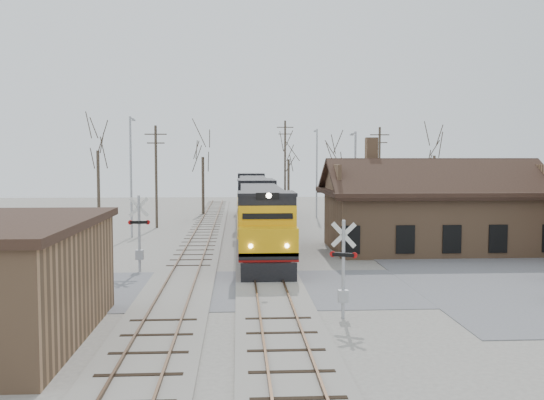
# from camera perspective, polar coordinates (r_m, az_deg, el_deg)

# --- Properties ---
(ground) EXTENTS (140.00, 140.00, 0.00)m
(ground) POSITION_cam_1_polar(r_m,az_deg,el_deg) (30.20, -0.18, -8.34)
(ground) COLOR #A29C92
(ground) RESTS_ON ground
(road) EXTENTS (60.00, 9.00, 0.03)m
(road) POSITION_cam_1_polar(r_m,az_deg,el_deg) (30.20, -0.18, -8.31)
(road) COLOR slate
(road) RESTS_ON ground
(track_main) EXTENTS (3.40, 90.00, 0.24)m
(track_main) POSITION_cam_1_polar(r_m,az_deg,el_deg) (44.95, -1.22, -4.17)
(track_main) COLOR #A29C92
(track_main) RESTS_ON ground
(track_siding) EXTENTS (3.40, 90.00, 0.24)m
(track_siding) POSITION_cam_1_polar(r_m,az_deg,el_deg) (45.01, -6.97, -4.19)
(track_siding) COLOR #A29C92
(track_siding) RESTS_ON ground
(depot) EXTENTS (15.20, 9.31, 7.90)m
(depot) POSITION_cam_1_polar(r_m,az_deg,el_deg) (43.82, 14.80, -1.43)
(depot) COLOR #98704F
(depot) RESTS_ON ground
(locomotive_lead) EXTENTS (3.11, 20.84, 4.63)m
(locomotive_lead) POSITION_cam_1_polar(r_m,az_deg,el_deg) (40.55, -1.01, -1.70)
(locomotive_lead) COLOR black
(locomotive_lead) RESTS_ON ground
(locomotive_trailing) EXTENTS (3.11, 20.84, 4.38)m
(locomotive_trailing) POSITION_cam_1_polar(r_m,az_deg,el_deg) (61.58, -1.79, 0.25)
(locomotive_trailing) COLOR black
(locomotive_trailing) RESTS_ON ground
(crossbuck_near) EXTENTS (1.07, 0.54, 3.97)m
(crossbuck_near) POSITION_cam_1_polar(r_m,az_deg,el_deg) (24.61, 6.73, -6.77)
(crossbuck_near) COLOR #A5A8AD
(crossbuck_near) RESTS_ON ground
(crossbuck_far) EXTENTS (1.24, 0.33, 4.34)m
(crossbuck_far) POSITION_cam_1_polar(r_m,az_deg,el_deg) (35.02, -12.39, -3.37)
(crossbuck_far) COLOR #A5A8AD
(crossbuck_far) RESTS_ON ground
(streetlight_a) EXTENTS (0.25, 2.04, 9.76)m
(streetlight_a) POSITION_cam_1_polar(r_m,az_deg,el_deg) (50.15, -13.12, 2.71)
(streetlight_a) COLOR #A5A8AD
(streetlight_a) RESTS_ON ground
(streetlight_b) EXTENTS (0.25, 2.04, 8.60)m
(streetlight_b) POSITION_cam_1_polar(r_m,az_deg,el_deg) (50.60, 7.80, 2.13)
(streetlight_b) COLOR #A5A8AD
(streetlight_b) RESTS_ON ground
(streetlight_c) EXTENTS (0.25, 2.04, 9.54)m
(streetlight_c) POSITION_cam_1_polar(r_m,az_deg,el_deg) (65.37, 4.22, 2.98)
(streetlight_c) COLOR #A5A8AD
(streetlight_c) RESTS_ON ground
(utility_pole_a) EXTENTS (2.00, 0.24, 9.40)m
(utility_pole_a) POSITION_cam_1_polar(r_m,az_deg,el_deg) (56.49, -10.85, 2.37)
(utility_pole_a) COLOR #382D23
(utility_pole_a) RESTS_ON ground
(utility_pole_b) EXTENTS (2.00, 0.24, 10.89)m
(utility_pole_b) POSITION_cam_1_polar(r_m,az_deg,el_deg) (72.88, 1.24, 3.39)
(utility_pole_b) COLOR #382D23
(utility_pole_b) RESTS_ON ground
(utility_pole_c) EXTENTS (2.00, 0.24, 9.62)m
(utility_pole_c) POSITION_cam_1_polar(r_m,az_deg,el_deg) (63.79, 10.06, 2.66)
(utility_pole_c) COLOR #382D23
(utility_pole_c) RESTS_ON ground
(tree_a) EXTENTS (4.79, 4.79, 11.73)m
(tree_a) POSITION_cam_1_polar(r_m,az_deg,el_deg) (63.45, -16.10, 5.56)
(tree_a) COLOR #382D23
(tree_a) RESTS_ON ground
(tree_b) EXTENTS (4.37, 4.37, 10.70)m
(tree_b) POSITION_cam_1_polar(r_m,az_deg,el_deg) (68.49, -6.54, 4.95)
(tree_b) COLOR #382D23
(tree_b) RESTS_ON ground
(tree_c) EXTENTS (4.17, 4.17, 10.22)m
(tree_c) POSITION_cam_1_polar(r_m,az_deg,el_deg) (78.19, 1.57, 4.60)
(tree_c) COLOR #382D23
(tree_c) RESTS_ON ground
(tree_d) EXTENTS (3.95, 3.95, 9.67)m
(tree_d) POSITION_cam_1_polar(r_m,az_deg,el_deg) (70.44, 6.08, 4.32)
(tree_d) COLOR #382D23
(tree_d) RESTS_ON ground
(tree_e) EXTENTS (4.46, 4.46, 10.94)m
(tree_e) POSITION_cam_1_polar(r_m,az_deg,el_deg) (70.18, 15.05, 4.95)
(tree_e) COLOR #382D23
(tree_e) RESTS_ON ground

